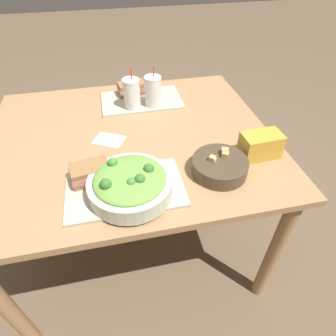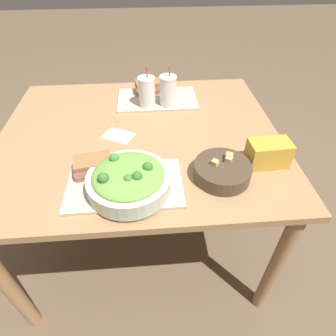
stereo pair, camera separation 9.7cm
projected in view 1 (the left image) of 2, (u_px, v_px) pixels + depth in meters
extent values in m
plane|color=brown|center=(141.00, 237.00, 1.75)|extent=(12.00, 12.00, 0.00)
cube|color=#A37A51|center=(130.00, 139.00, 1.25)|extent=(1.24, 1.05, 0.03)
cylinder|color=#A37A51|center=(6.00, 307.00, 1.08)|extent=(0.06, 0.06, 0.74)
cylinder|color=#A37A51|center=(274.00, 252.00, 1.25)|extent=(0.06, 0.06, 0.74)
cylinder|color=#A37A51|center=(37.00, 157.00, 1.75)|extent=(0.06, 0.06, 0.74)
cylinder|color=#A37A51|center=(209.00, 135.00, 1.93)|extent=(0.06, 0.06, 0.74)
cube|color=#BCB29E|center=(125.00, 189.00, 0.99)|extent=(0.41, 0.25, 0.01)
cube|color=#BCB29E|center=(141.00, 100.00, 1.47)|extent=(0.41, 0.25, 0.01)
cylinder|color=beige|center=(131.00, 186.00, 0.95)|extent=(0.29, 0.29, 0.06)
ellipsoid|color=#6B9E42|center=(130.00, 179.00, 0.92)|extent=(0.24, 0.24, 0.04)
sphere|color=#38702D|center=(106.00, 184.00, 0.87)|extent=(0.04, 0.04, 0.04)
sphere|color=#427F38|center=(113.00, 163.00, 0.95)|extent=(0.03, 0.03, 0.03)
sphere|color=#38702D|center=(140.00, 179.00, 0.89)|extent=(0.04, 0.04, 0.04)
sphere|color=#427F38|center=(131.00, 182.00, 0.89)|extent=(0.03, 0.03, 0.03)
sphere|color=#38702D|center=(149.00, 169.00, 0.93)|extent=(0.04, 0.04, 0.04)
cube|color=beige|center=(122.00, 189.00, 0.88)|extent=(0.06, 0.06, 0.01)
cube|color=beige|center=(142.00, 179.00, 0.91)|extent=(0.06, 0.05, 0.01)
cylinder|color=#473828|center=(220.00, 166.00, 1.04)|extent=(0.21, 0.21, 0.06)
cylinder|color=brown|center=(220.00, 162.00, 1.03)|extent=(0.19, 0.19, 0.01)
cube|color=tan|center=(225.00, 152.00, 1.05)|extent=(0.03, 0.03, 0.03)
cube|color=tan|center=(212.00, 159.00, 1.02)|extent=(0.03, 0.03, 0.02)
cube|color=tan|center=(213.00, 160.00, 1.02)|extent=(0.02, 0.02, 0.02)
cube|color=tan|center=(225.00, 155.00, 1.03)|extent=(0.03, 0.03, 0.02)
cube|color=olive|center=(92.00, 177.00, 1.01)|extent=(0.15, 0.11, 0.02)
cube|color=#C1706B|center=(91.00, 173.00, 0.99)|extent=(0.15, 0.11, 0.02)
cube|color=olive|center=(89.00, 168.00, 0.98)|extent=(0.15, 0.11, 0.02)
cylinder|color=tan|center=(109.00, 167.00, 1.02)|extent=(0.14, 0.11, 0.06)
cylinder|color=beige|center=(125.00, 170.00, 1.01)|extent=(0.03, 0.05, 0.05)
cube|color=olive|center=(132.00, 92.00, 1.50)|extent=(0.15, 0.10, 0.02)
cube|color=#C1706B|center=(132.00, 88.00, 1.49)|extent=(0.16, 0.10, 0.02)
cube|color=olive|center=(132.00, 84.00, 1.47)|extent=(0.15, 0.10, 0.02)
cylinder|color=tan|center=(134.00, 87.00, 1.51)|extent=(0.14, 0.08, 0.06)
cylinder|color=beige|center=(146.00, 86.00, 1.51)|extent=(0.01, 0.05, 0.05)
cylinder|color=silver|center=(132.00, 94.00, 1.36)|extent=(0.08, 0.08, 0.14)
cylinder|color=black|center=(132.00, 96.00, 1.36)|extent=(0.07, 0.07, 0.11)
cylinder|color=white|center=(131.00, 80.00, 1.31)|extent=(0.08, 0.08, 0.01)
cylinder|color=red|center=(131.00, 74.00, 1.29)|extent=(0.01, 0.02, 0.06)
cylinder|color=silver|center=(153.00, 92.00, 1.37)|extent=(0.08, 0.08, 0.14)
cylinder|color=#701E47|center=(153.00, 94.00, 1.38)|extent=(0.07, 0.07, 0.11)
cylinder|color=white|center=(153.00, 78.00, 1.32)|extent=(0.08, 0.08, 0.01)
cylinder|color=red|center=(154.00, 72.00, 1.31)|extent=(0.01, 0.02, 0.06)
cube|color=gold|center=(260.00, 145.00, 1.10)|extent=(0.16, 0.10, 0.10)
cube|color=silver|center=(109.00, 140.00, 1.21)|extent=(0.15, 0.14, 0.00)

